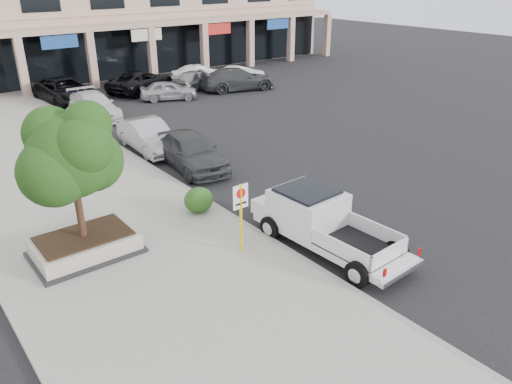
# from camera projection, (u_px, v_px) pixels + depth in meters

# --- Properties ---
(ground) EXTENTS (120.00, 120.00, 0.00)m
(ground) POSITION_uv_depth(u_px,v_px,m) (315.00, 235.00, 17.14)
(ground) COLOR black
(ground) RESTS_ON ground
(sidewalk) EXTENTS (8.00, 52.00, 0.15)m
(sidewalk) POSITION_uv_depth(u_px,v_px,m) (93.00, 215.00, 18.31)
(sidewalk) COLOR gray
(sidewalk) RESTS_ON ground
(curb) EXTENTS (0.20, 52.00, 0.15)m
(curb) POSITION_uv_depth(u_px,v_px,m) (186.00, 189.00, 20.54)
(curb) COLOR gray
(curb) RESTS_ON ground
(strip_mall) EXTENTS (40.55, 12.43, 9.50)m
(strip_mall) POSITION_uv_depth(u_px,v_px,m) (113.00, 13.00, 44.05)
(strip_mall) COLOR tan
(strip_mall) RESTS_ON ground
(planter) EXTENTS (3.20, 2.20, 0.68)m
(planter) POSITION_uv_depth(u_px,v_px,m) (85.00, 245.00, 15.57)
(planter) COLOR black
(planter) RESTS_ON sidewalk
(planter_tree) EXTENTS (2.90, 2.55, 4.00)m
(planter_tree) POSITION_uv_depth(u_px,v_px,m) (73.00, 154.00, 14.56)
(planter_tree) COLOR #321C13
(planter_tree) RESTS_ON planter
(no_parking_sign) EXTENTS (0.55, 0.09, 2.30)m
(no_parking_sign) POSITION_uv_depth(u_px,v_px,m) (241.00, 209.00, 15.26)
(no_parking_sign) COLOR yellow
(no_parking_sign) RESTS_ON sidewalk
(hedge) EXTENTS (1.10, 0.99, 0.93)m
(hedge) POSITION_uv_depth(u_px,v_px,m) (199.00, 200.00, 18.26)
(hedge) COLOR #134216
(hedge) RESTS_ON sidewalk
(pickup_truck) EXTENTS (2.36, 5.80, 1.80)m
(pickup_truck) POSITION_uv_depth(u_px,v_px,m) (330.00, 225.00, 15.87)
(pickup_truck) COLOR silver
(pickup_truck) RESTS_ON ground
(curb_car_a) EXTENTS (2.54, 5.08, 1.66)m
(curb_car_a) POSITION_uv_depth(u_px,v_px,m) (191.00, 151.00, 22.56)
(curb_car_a) COLOR #333538
(curb_car_a) RESTS_ON ground
(curb_car_b) EXTENTS (1.83, 4.70, 1.53)m
(curb_car_b) POSITION_uv_depth(u_px,v_px,m) (148.00, 136.00, 24.80)
(curb_car_b) COLOR #999AA0
(curb_car_b) RESTS_ON ground
(curb_car_c) EXTENTS (2.40, 5.26, 1.49)m
(curb_car_c) POSITION_uv_depth(u_px,v_px,m) (94.00, 106.00, 30.31)
(curb_car_c) COLOR silver
(curb_car_c) RESTS_ON ground
(curb_car_d) EXTENTS (3.08, 6.12, 1.66)m
(curb_car_d) POSITION_uv_depth(u_px,v_px,m) (65.00, 91.00, 33.68)
(curb_car_d) COLOR black
(curb_car_d) RESTS_ON ground
(lot_car_a) EXTENTS (4.19, 3.04, 1.33)m
(lot_car_a) POSITION_uv_depth(u_px,v_px,m) (168.00, 90.00, 34.48)
(lot_car_a) COLOR #A3A5AB
(lot_car_a) RESTS_ON ground
(lot_car_b) EXTENTS (4.77, 2.96, 1.48)m
(lot_car_b) POSITION_uv_depth(u_px,v_px,m) (201.00, 75.00, 38.99)
(lot_car_b) COLOR white
(lot_car_b) RESTS_ON ground
(lot_car_c) EXTENTS (6.03, 3.68, 1.63)m
(lot_car_c) POSITION_uv_depth(u_px,v_px,m) (238.00, 79.00, 37.23)
(lot_car_c) COLOR #313337
(lot_car_c) RESTS_ON ground
(lot_car_d) EXTENTS (6.11, 4.65, 1.54)m
(lot_car_d) POSITION_uv_depth(u_px,v_px,m) (141.00, 81.00, 36.79)
(lot_car_d) COLOR black
(lot_car_d) RESTS_ON ground
(lot_car_e) EXTENTS (4.67, 3.04, 1.48)m
(lot_car_e) POSITION_uv_depth(u_px,v_px,m) (197.00, 79.00, 37.75)
(lot_car_e) COLOR #929699
(lot_car_e) RESTS_ON ground
(lot_car_f) EXTENTS (4.05, 1.52, 1.32)m
(lot_car_f) POSITION_uv_depth(u_px,v_px,m) (240.00, 74.00, 39.80)
(lot_car_f) COLOR silver
(lot_car_f) RESTS_ON ground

